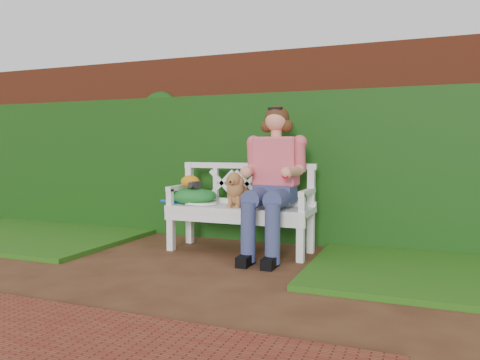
% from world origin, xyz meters
% --- Properties ---
extents(ground, '(60.00, 60.00, 0.00)m').
position_xyz_m(ground, '(0.00, 0.00, 0.00)').
color(ground, '#3F2013').
extents(brick_wall, '(10.00, 0.30, 2.20)m').
position_xyz_m(brick_wall, '(0.00, 1.90, 1.10)').
color(brick_wall, maroon).
rests_on(brick_wall, ground).
extents(ivy_hedge, '(10.00, 0.18, 1.70)m').
position_xyz_m(ivy_hedge, '(0.00, 1.68, 0.85)').
color(ivy_hedge, '#13450F').
rests_on(ivy_hedge, ground).
extents(grass_left, '(2.60, 2.00, 0.05)m').
position_xyz_m(grass_left, '(-2.40, 0.90, 0.03)').
color(grass_left, '#1A4712').
rests_on(grass_left, ground).
extents(grass_right, '(2.60, 2.00, 0.05)m').
position_xyz_m(grass_right, '(2.40, 0.90, 0.03)').
color(grass_right, '#1A4712').
rests_on(grass_right, ground).
extents(brick_paving, '(4.00, 1.20, 0.03)m').
position_xyz_m(brick_paving, '(0.00, -1.60, 0.01)').
color(brick_paving, maroon).
rests_on(brick_paving, ground).
extents(garden_bench, '(1.60, 0.66, 0.48)m').
position_xyz_m(garden_bench, '(0.27, 1.03, 0.24)').
color(garden_bench, white).
rests_on(garden_bench, ground).
extents(seated_woman, '(0.95, 1.05, 1.53)m').
position_xyz_m(seated_woman, '(0.65, 1.01, 0.77)').
color(seated_woman, '#C84D60').
rests_on(seated_woman, ground).
extents(dog, '(0.34, 0.39, 0.36)m').
position_xyz_m(dog, '(0.26, 0.97, 0.66)').
color(dog, brown).
rests_on(dog, garden_bench).
extents(tennis_racket, '(0.76, 0.47, 0.03)m').
position_xyz_m(tennis_racket, '(-0.19, 0.99, 0.50)').
color(tennis_racket, white).
rests_on(tennis_racket, garden_bench).
extents(green_bag, '(0.61, 0.55, 0.17)m').
position_xyz_m(green_bag, '(-0.27, 1.01, 0.57)').
color(green_bag, '#1D6D13').
rests_on(green_bag, garden_bench).
extents(camera_item, '(0.13, 0.12, 0.07)m').
position_xyz_m(camera_item, '(-0.24, 0.99, 0.69)').
color(camera_item, '#242424').
rests_on(camera_item, green_bag).
extents(baseball_glove, '(0.22, 0.17, 0.13)m').
position_xyz_m(baseball_glove, '(-0.30, 1.01, 0.72)').
color(baseball_glove, orange).
rests_on(baseball_glove, green_bag).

